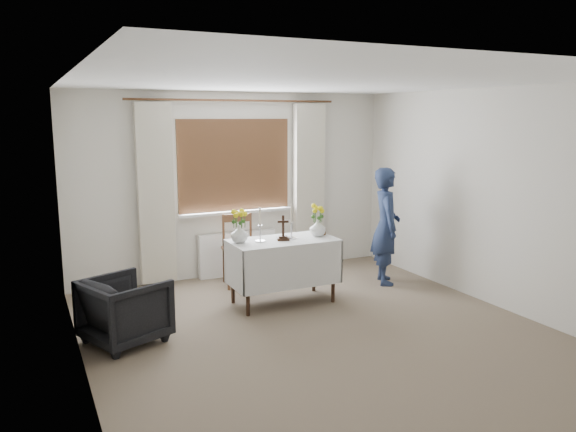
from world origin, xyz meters
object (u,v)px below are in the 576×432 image
(wooden_chair, at_px, (240,251))
(person, at_px, (386,226))
(altar_table, at_px, (283,271))
(flower_vase_left, at_px, (239,234))
(wooden_cross, at_px, (283,228))
(flower_vase_right, at_px, (318,228))
(armchair, at_px, (125,310))

(wooden_chair, distance_m, person, 1.93)
(altar_table, bearing_deg, flower_vase_left, 171.74)
(wooden_chair, relative_size, wooden_cross, 3.14)
(wooden_chair, height_order, person, person)
(person, distance_m, flower_vase_right, 1.12)
(wooden_chair, height_order, armchair, wooden_chair)
(wooden_chair, relative_size, person, 0.60)
(wooden_cross, bearing_deg, altar_table, 85.81)
(wooden_chair, height_order, flower_vase_right, flower_vase_right)
(person, height_order, flower_vase_left, person)
(armchair, height_order, wooden_cross, wooden_cross)
(wooden_chair, bearing_deg, wooden_cross, -68.01)
(wooden_cross, height_order, flower_vase_left, wooden_cross)
(flower_vase_left, relative_size, flower_vase_right, 1.02)
(altar_table, relative_size, armchair, 1.74)
(altar_table, xyz_separation_m, flower_vase_left, (-0.51, 0.07, 0.48))
(flower_vase_left, xyz_separation_m, flower_vase_right, (0.97, -0.07, -0.00))
(flower_vase_right, bearing_deg, armchair, -170.17)
(wooden_chair, relative_size, flower_vase_left, 4.48)
(altar_table, height_order, armchair, altar_table)
(armchair, xyz_separation_m, wooden_cross, (1.87, 0.38, 0.58))
(person, relative_size, wooden_cross, 5.22)
(wooden_cross, relative_size, flower_vase_right, 1.46)
(altar_table, xyz_separation_m, wooden_cross, (-0.01, -0.03, 0.53))
(flower_vase_left, bearing_deg, armchair, -160.71)
(wooden_cross, xyz_separation_m, flower_vase_right, (0.47, 0.03, -0.05))
(wooden_chair, bearing_deg, flower_vase_left, -100.83)
(altar_table, bearing_deg, wooden_chair, 103.06)
(altar_table, distance_m, person, 1.61)
(flower_vase_right, bearing_deg, altar_table, -179.96)
(flower_vase_left, bearing_deg, flower_vase_right, -4.36)
(altar_table, xyz_separation_m, flower_vase_right, (0.46, 0.00, 0.48))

